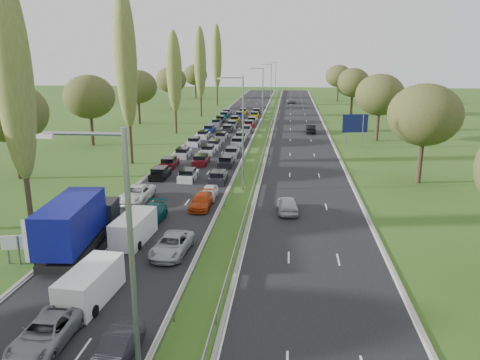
% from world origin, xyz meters
% --- Properties ---
extents(ground, '(260.00, 260.00, 0.00)m').
position_xyz_m(ground, '(4.50, 80.00, 0.00)').
color(ground, '#2D5019').
rests_on(ground, ground).
extents(near_carriageway, '(10.50, 215.00, 0.04)m').
position_xyz_m(near_carriageway, '(-2.25, 82.50, 0.00)').
color(near_carriageway, black).
rests_on(near_carriageway, ground).
extents(far_carriageway, '(10.50, 215.00, 0.04)m').
position_xyz_m(far_carriageway, '(11.25, 82.50, 0.00)').
color(far_carriageway, black).
rests_on(far_carriageway, ground).
extents(central_reservation, '(2.36, 215.00, 0.32)m').
position_xyz_m(central_reservation, '(4.50, 82.50, 0.55)').
color(central_reservation, gray).
rests_on(central_reservation, ground).
extents(lamp_columns, '(0.18, 140.18, 12.00)m').
position_xyz_m(lamp_columns, '(4.50, 78.00, 6.00)').
color(lamp_columns, gray).
rests_on(lamp_columns, ground).
extents(poplar_row, '(2.80, 127.80, 22.44)m').
position_xyz_m(poplar_row, '(-11.50, 68.17, 12.39)').
color(poplar_row, '#2D2116').
rests_on(poplar_row, ground).
extents(woodland_left, '(8.00, 166.00, 11.10)m').
position_xyz_m(woodland_left, '(-22.00, 62.63, 7.68)').
color(woodland_left, '#2D2116').
rests_on(woodland_left, ground).
extents(woodland_right, '(8.00, 153.00, 11.10)m').
position_xyz_m(woodland_right, '(24.00, 66.67, 7.68)').
color(woodland_right, '#2D2116').
rests_on(woodland_right, ground).
extents(traffic_queue_fill, '(9.12, 68.01, 0.80)m').
position_xyz_m(traffic_queue_fill, '(-2.22, 77.65, 0.44)').
color(traffic_queue_fill, black).
rests_on(traffic_queue_fill, ground).
extents(near_car_2, '(2.69, 5.58, 1.53)m').
position_xyz_m(near_car_2, '(-5.53, 37.80, 0.79)').
color(near_car_2, silver).
rests_on(near_car_2, near_carriageway).
extents(near_car_6, '(2.30, 4.97, 1.38)m').
position_xyz_m(near_car_6, '(-2.45, 14.23, 0.71)').
color(near_car_6, gray).
rests_on(near_car_6, near_carriageway).
extents(near_car_7, '(2.11, 5.10, 1.47)m').
position_xyz_m(near_car_7, '(-2.40, 31.99, 0.76)').
color(near_car_7, '#054C48').
rests_on(near_car_7, near_carriageway).
extents(near_car_9, '(1.61, 4.04, 1.31)m').
position_xyz_m(near_car_9, '(1.49, 13.47, 0.67)').
color(near_car_9, black).
rests_on(near_car_9, near_carriageway).
extents(near_car_10, '(2.64, 5.13, 1.38)m').
position_xyz_m(near_car_10, '(1.05, 25.76, 0.71)').
color(near_car_10, '#A8ADB2').
rests_on(near_car_10, near_carriageway).
extents(near_car_11, '(1.84, 4.50, 1.31)m').
position_xyz_m(near_car_11, '(1.23, 36.44, 0.67)').
color(near_car_11, '#B4350B').
rests_on(near_car_11, near_carriageway).
extents(near_car_12, '(1.56, 3.84, 1.31)m').
position_xyz_m(near_car_12, '(1.43, 39.43, 0.67)').
color(near_car_12, silver).
rests_on(near_car_12, near_carriageway).
extents(far_car_0, '(2.08, 4.53, 1.50)m').
position_xyz_m(far_car_0, '(9.33, 36.07, 0.77)').
color(far_car_0, '#B5BCC0').
rests_on(far_car_0, far_carriageway).
extents(far_car_1, '(1.71, 4.73, 1.55)m').
position_xyz_m(far_car_1, '(13.23, 81.99, 0.80)').
color(far_car_1, black).
rests_on(far_car_1, far_carriageway).
extents(far_car_2, '(2.63, 5.13, 1.38)m').
position_xyz_m(far_car_2, '(9.54, 137.54, 0.71)').
color(far_car_2, slate).
rests_on(far_car_2, far_carriageway).
extents(blue_lorry, '(2.74, 9.85, 4.16)m').
position_xyz_m(blue_lorry, '(-5.84, 25.50, 2.14)').
color(blue_lorry, black).
rests_on(blue_lorry, near_carriageway).
extents(white_van_front, '(2.03, 5.17, 2.08)m').
position_xyz_m(white_van_front, '(-2.00, 18.88, 1.07)').
color(white_van_front, white).
rests_on(white_van_front, near_carriageway).
extents(white_van_rear, '(2.04, 5.19, 2.09)m').
position_xyz_m(white_van_rear, '(-2.46, 28.05, 1.07)').
color(white_van_rear, white).
rests_on(white_van_rear, near_carriageway).
extents(info_sign, '(1.48, 0.44, 2.10)m').
position_xyz_m(info_sign, '(-9.40, 22.95, 1.37)').
color(info_sign, gray).
rests_on(info_sign, ground).
extents(direction_sign, '(3.95, 0.84, 5.20)m').
position_xyz_m(direction_sign, '(19.40, 68.36, 3.57)').
color(direction_sign, gray).
rests_on(direction_sign, ground).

